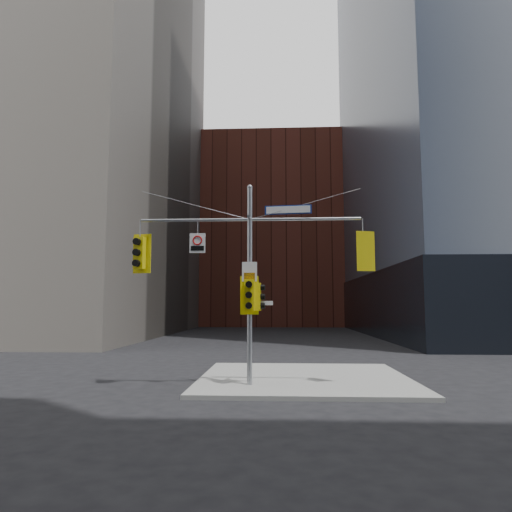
# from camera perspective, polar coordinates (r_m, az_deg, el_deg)

# --- Properties ---
(ground) EXTENTS (160.00, 160.00, 0.00)m
(ground) POSITION_cam_1_polar(r_m,az_deg,el_deg) (14.59, -1.35, -17.65)
(ground) COLOR black
(ground) RESTS_ON ground
(sidewalk_corner) EXTENTS (8.00, 8.00, 0.15)m
(sidewalk_corner) POSITION_cam_1_polar(r_m,az_deg,el_deg) (18.50, 6.01, -14.95)
(sidewalk_corner) COLOR gray
(sidewalk_corner) RESTS_ON ground
(brick_midrise) EXTENTS (26.00, 20.00, 28.00)m
(brick_midrise) POSITION_cam_1_polar(r_m,az_deg,el_deg) (73.12, 2.06, 2.50)
(brick_midrise) COLOR brown
(brick_midrise) RESTS_ON ground
(signal_assembly) EXTENTS (8.00, 0.80, 7.30)m
(signal_assembly) POSITION_cam_1_polar(r_m,az_deg,el_deg) (16.36, -0.79, -0.88)
(signal_assembly) COLOR #919499
(signal_assembly) RESTS_ON ground
(traffic_light_west_arm) EXTENTS (0.69, 0.62, 1.45)m
(traffic_light_west_arm) POSITION_cam_1_polar(r_m,az_deg,el_deg) (17.15, -14.35, 0.36)
(traffic_light_west_arm) COLOR yellow
(traffic_light_west_arm) RESTS_ON ground
(traffic_light_east_arm) EXTENTS (0.66, 0.62, 1.41)m
(traffic_light_east_arm) POSITION_cam_1_polar(r_m,az_deg,el_deg) (16.64, 13.27, 0.53)
(traffic_light_east_arm) COLOR yellow
(traffic_light_east_arm) RESTS_ON ground
(traffic_light_pole_side) EXTENTS (0.39, 0.34, 0.98)m
(traffic_light_pole_side) POSITION_cam_1_polar(r_m,az_deg,el_deg) (16.28, 0.33, -5.11)
(traffic_light_pole_side) COLOR yellow
(traffic_light_pole_side) RESTS_ON ground
(traffic_light_pole_front) EXTENTS (0.65, 0.51, 1.36)m
(traffic_light_pole_front) POSITION_cam_1_polar(r_m,az_deg,el_deg) (16.03, -0.86, -4.91)
(traffic_light_pole_front) COLOR yellow
(traffic_light_pole_front) RESTS_ON ground
(street_sign_blade) EXTENTS (1.69, 0.22, 0.33)m
(street_sign_blade) POSITION_cam_1_polar(r_m,az_deg,el_deg) (16.63, 4.04, 5.80)
(street_sign_blade) COLOR navy
(street_sign_blade) RESTS_ON ground
(regulatory_sign_arm) EXTENTS (0.57, 0.07, 0.72)m
(regulatory_sign_arm) POSITION_cam_1_polar(r_m,az_deg,el_deg) (16.66, -7.33, 1.70)
(regulatory_sign_arm) COLOR silver
(regulatory_sign_arm) RESTS_ON ground
(regulatory_sign_pole) EXTENTS (0.53, 0.05, 0.70)m
(regulatory_sign_pole) POSITION_cam_1_polar(r_m,az_deg,el_deg) (16.22, -0.82, -2.04)
(regulatory_sign_pole) COLOR silver
(regulatory_sign_pole) RESTS_ON ground
(street_blade_ew) EXTENTS (0.76, 0.07, 0.15)m
(street_blade_ew) POSITION_cam_1_polar(r_m,az_deg,el_deg) (16.27, 0.79, -5.90)
(street_blade_ew) COLOR silver
(street_blade_ew) RESTS_ON ground
(street_blade_ns) EXTENTS (0.06, 0.81, 0.16)m
(street_blade_ns) POSITION_cam_1_polar(r_m,az_deg,el_deg) (16.75, -0.70, -6.70)
(street_blade_ns) COLOR #145926
(street_blade_ns) RESTS_ON ground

